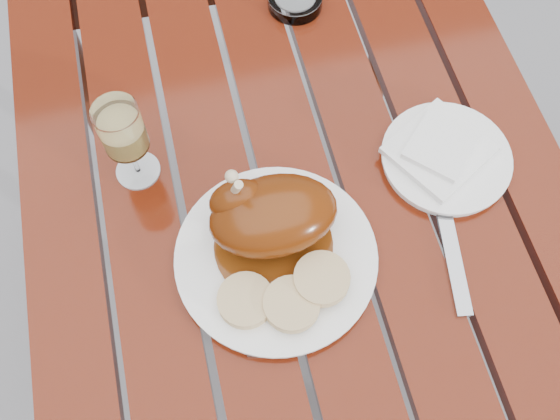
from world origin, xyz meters
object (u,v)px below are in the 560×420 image
object	(u,v)px
table	(298,291)
dinner_plate	(276,258)
wine_glass	(127,143)
side_plate	(446,158)
ashtray	(295,0)

from	to	relation	value
table	dinner_plate	world-z (taller)	dinner_plate
table	wine_glass	world-z (taller)	wine_glass
wine_glass	side_plate	world-z (taller)	wine_glass
table	dinner_plate	distance (m)	0.39
table	ashtray	world-z (taller)	ashtray
dinner_plate	ashtray	bearing A→B (deg)	72.69
wine_glass	ashtray	distance (m)	0.41
wine_glass	ashtray	bearing A→B (deg)	40.69
dinner_plate	side_plate	size ratio (longest dim) A/B	1.44
side_plate	ashtray	bearing A→B (deg)	111.96
side_plate	ashtray	world-z (taller)	ashtray
wine_glass	side_plate	bearing A→B (deg)	-11.37
ashtray	side_plate	bearing A→B (deg)	-68.04
side_plate	ashtray	xyz separation A→B (m)	(-0.14, 0.35, 0.00)
side_plate	ashtray	distance (m)	0.38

